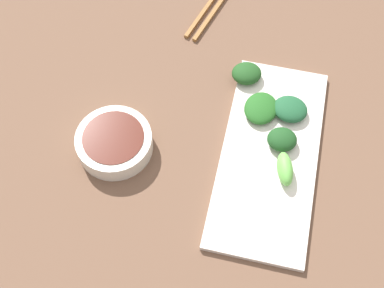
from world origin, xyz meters
TOP-DOWN VIEW (x-y plane):
  - tabletop at (0.00, 0.00)m, footprint 2.10×2.10m
  - sauce_bowl at (-0.18, -0.02)m, footprint 0.14×0.14m
  - serving_plate at (0.10, 0.02)m, footprint 0.17×0.39m
  - broccoli_leafy_0 at (0.12, 0.12)m, footprint 0.07×0.07m
  - broccoli_leafy_1 at (0.03, 0.18)m, footprint 0.07×0.07m
  - broccoli_leafy_2 at (0.11, 0.05)m, footprint 0.06×0.06m
  - broccoli_leafy_3 at (0.07, 0.11)m, footprint 0.07×0.08m
  - broccoli_stalk_4 at (0.13, -0.01)m, footprint 0.04×0.07m
  - chopsticks at (-0.07, 0.37)m, footprint 0.09×0.23m

SIDE VIEW (x-z plane):
  - tabletop at x=0.00m, z-range 0.00..0.02m
  - chopsticks at x=-0.07m, z-range 0.02..0.03m
  - serving_plate at x=0.10m, z-range 0.02..0.03m
  - sauce_bowl at x=-0.18m, z-range 0.02..0.06m
  - broccoli_leafy_3 at x=0.07m, z-range 0.03..0.05m
  - broccoli_leafy_0 at x=0.12m, z-range 0.03..0.06m
  - broccoli_leafy_1 at x=0.03m, z-range 0.03..0.06m
  - broccoli_leafy_2 at x=0.11m, z-range 0.03..0.06m
  - broccoli_stalk_4 at x=0.13m, z-range 0.03..0.06m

